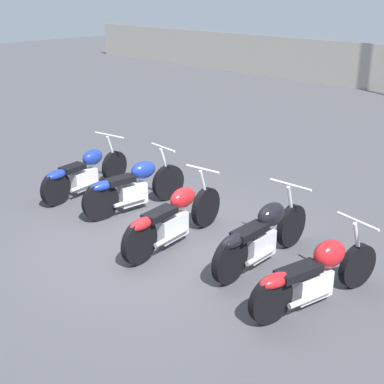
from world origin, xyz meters
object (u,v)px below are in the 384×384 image
motorcycle_slot_1 (134,186)px  motorcycle_slot_4 (315,274)px  motorcycle_slot_2 (173,218)px  motorcycle_slot_3 (262,235)px  motorcycle_slot_0 (84,173)px

motorcycle_slot_1 → motorcycle_slot_4: size_ratio=1.02×
motorcycle_slot_1 → motorcycle_slot_2: motorcycle_slot_1 is taller
motorcycle_slot_2 → motorcycle_slot_3: (1.30, 0.44, 0.01)m
motorcycle_slot_2 → motorcycle_slot_4: bearing=-5.6°
motorcycle_slot_1 → motorcycle_slot_2: (1.44, -0.44, -0.00)m
motorcycle_slot_3 → motorcycle_slot_4: size_ratio=1.03×
motorcycle_slot_0 → motorcycle_slot_2: (2.70, -0.30, 0.02)m
motorcycle_slot_0 → motorcycle_slot_2: size_ratio=0.96×
motorcycle_slot_2 → motorcycle_slot_3: 1.37m
motorcycle_slot_3 → motorcycle_slot_4: 1.14m
motorcycle_slot_3 → motorcycle_slot_2: bearing=-163.4°
motorcycle_slot_0 → motorcycle_slot_4: size_ratio=1.04×
motorcycle_slot_2 → motorcycle_slot_4: size_ratio=1.09×
motorcycle_slot_1 → motorcycle_slot_2: bearing=-11.3°
motorcycle_slot_0 → motorcycle_slot_2: bearing=-15.9°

